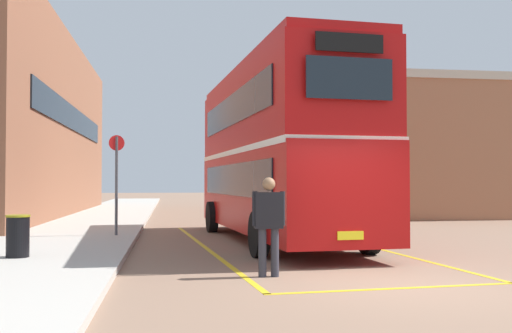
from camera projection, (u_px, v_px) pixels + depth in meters
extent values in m
plane|color=#846651|center=(260.00, 223.00, 23.54)|extent=(135.60, 135.60, 0.00)
cube|color=#B2ADA3|center=(101.00, 219.00, 24.96)|extent=(4.00, 57.60, 0.14)
cube|color=brown|center=(13.00, 127.00, 27.41)|extent=(5.47, 23.24, 8.39)
cube|color=#19232D|center=(75.00, 119.00, 27.83)|extent=(0.06, 17.66, 1.10)
cube|color=#9E6647|center=(408.00, 156.00, 31.40)|extent=(7.10, 12.96, 6.05)
cube|color=#232D38|center=(344.00, 150.00, 30.89)|extent=(0.06, 9.85, 1.10)
cube|color=#BCB29E|center=(408.00, 97.00, 31.49)|extent=(7.22, 13.08, 0.36)
cylinder|color=black|center=(212.00, 217.00, 19.13)|extent=(0.36, 1.02, 1.00)
cylinder|color=black|center=(287.00, 216.00, 19.71)|extent=(0.36, 1.02, 1.00)
cylinder|color=black|center=(259.00, 234.00, 12.71)|extent=(0.36, 1.02, 1.00)
cylinder|color=black|center=(369.00, 232.00, 13.29)|extent=(0.36, 1.02, 1.00)
cube|color=#A80F0F|center=(276.00, 191.00, 16.23)|extent=(3.36, 10.81, 2.10)
cube|color=#A80F0F|center=(276.00, 115.00, 16.29)|extent=(3.35, 10.59, 2.10)
cube|color=#A80F0F|center=(276.00, 74.00, 16.32)|extent=(3.24, 10.48, 0.20)
cube|color=white|center=(276.00, 153.00, 16.26)|extent=(3.38, 10.70, 0.14)
cube|color=#19232D|center=(231.00, 180.00, 15.95)|extent=(0.76, 8.69, 0.84)
cube|color=#19232D|center=(232.00, 110.00, 16.01)|extent=(0.76, 8.69, 0.84)
cube|color=#19232D|center=(319.00, 180.00, 16.53)|extent=(0.76, 8.69, 0.84)
cube|color=#19232D|center=(319.00, 113.00, 16.58)|extent=(0.76, 8.69, 0.84)
cube|color=#19232D|center=(350.00, 78.00, 11.10)|extent=(1.73, 0.19, 0.80)
cube|color=black|center=(350.00, 43.00, 11.12)|extent=(1.36, 0.15, 0.36)
cube|color=#19232D|center=(238.00, 178.00, 21.44)|extent=(1.98, 0.21, 1.00)
cube|color=yellow|center=(350.00, 236.00, 11.02)|extent=(0.52, 0.07, 0.16)
cylinder|color=black|center=(246.00, 200.00, 39.18)|extent=(0.26, 0.92, 0.92)
cylinder|color=black|center=(283.00, 199.00, 39.56)|extent=(0.26, 0.92, 0.92)
cylinder|color=black|center=(258.00, 202.00, 33.93)|extent=(0.26, 0.92, 0.92)
cylinder|color=black|center=(300.00, 202.00, 34.30)|extent=(0.26, 0.92, 0.92)
cube|color=#B71414|center=(271.00, 183.00, 36.77)|extent=(2.46, 8.86, 2.60)
cube|color=silver|center=(271.00, 161.00, 36.81)|extent=(2.31, 8.51, 0.12)
cube|color=#19232D|center=(252.00, 177.00, 36.60)|extent=(0.05, 7.09, 0.96)
cube|color=#19232D|center=(291.00, 177.00, 36.97)|extent=(0.05, 7.09, 0.96)
cube|color=#19232D|center=(260.00, 178.00, 41.18)|extent=(1.95, 0.04, 1.10)
cylinder|color=#2D2D38|center=(275.00, 252.00, 10.14)|extent=(0.14, 0.14, 0.83)
cylinder|color=#2D2D38|center=(262.00, 253.00, 10.11)|extent=(0.14, 0.14, 0.83)
cube|color=black|center=(269.00, 210.00, 10.15)|extent=(0.49, 0.22, 0.63)
cylinder|color=black|center=(282.00, 208.00, 10.18)|extent=(0.09, 0.09, 0.59)
cylinder|color=black|center=(255.00, 209.00, 10.11)|extent=(0.09, 0.09, 0.59)
sphere|color=#8C6647|center=(269.00, 184.00, 10.14)|extent=(0.23, 0.23, 0.23)
cylinder|color=black|center=(18.00, 237.00, 11.67)|extent=(0.44, 0.44, 0.80)
cylinder|color=olive|center=(18.00, 216.00, 11.68)|extent=(0.47, 0.47, 0.04)
cylinder|color=#4C4C51|center=(116.00, 186.00, 16.58)|extent=(0.08, 0.08, 2.78)
cylinder|color=red|center=(117.00, 143.00, 16.61)|extent=(0.43, 0.15, 0.44)
cube|color=gold|center=(205.00, 247.00, 14.68)|extent=(1.18, 12.60, 0.01)
cube|color=gold|center=(357.00, 243.00, 15.61)|extent=(1.18, 12.60, 0.01)
cube|color=gold|center=(396.00, 288.00, 9.00)|extent=(4.20, 0.47, 0.01)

